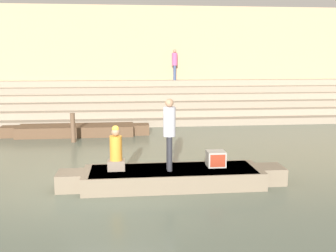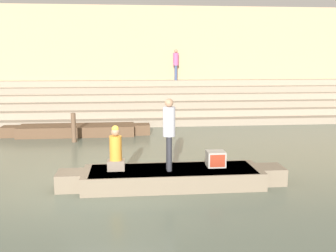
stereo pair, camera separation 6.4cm
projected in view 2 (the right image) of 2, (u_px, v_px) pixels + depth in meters
name	position (u px, v px, depth m)	size (l,w,h in m)	color
ground_plane	(109.00, 189.00, 9.81)	(120.00, 120.00, 0.00)	#566051
ghat_steps	(119.00, 105.00, 20.83)	(36.00, 4.47, 1.94)	gray
back_wall	(119.00, 61.00, 22.60)	(34.20, 1.28, 6.05)	tan
rowboat_main	(173.00, 177.00, 10.00)	(5.78, 1.48, 0.44)	#756651
person_standing	(169.00, 129.00, 9.70)	(0.31, 0.31, 1.81)	#28282D
person_rowing	(116.00, 152.00, 9.82)	(0.43, 0.34, 1.14)	#756656
tv_set	(216.00, 159.00, 10.19)	(0.47, 0.45, 0.40)	#9E998E
moored_boat_shore	(77.00, 130.00, 16.42)	(6.09, 1.25, 0.43)	brown
mooring_post	(74.00, 128.00, 15.07)	(0.18, 0.18, 1.13)	brown
person_on_steps	(176.00, 62.00, 21.97)	(0.31, 0.31, 1.71)	#3D4C75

